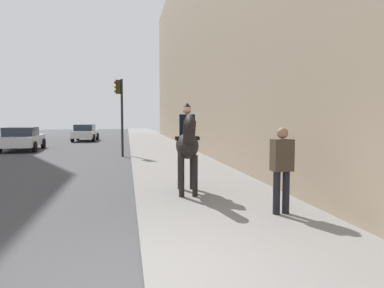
# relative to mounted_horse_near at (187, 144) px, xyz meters

# --- Properties ---
(sidewalk_slab) EXTENTS (120.00, 3.72, 0.12)m
(sidewalk_slab) POSITION_rel_mounted_horse_near_xyz_m (-4.58, -0.57, -1.30)
(sidewalk_slab) COLOR slate
(sidewalk_slab) RESTS_ON ground
(mounted_horse_near) EXTENTS (2.15, 0.72, 2.26)m
(mounted_horse_near) POSITION_rel_mounted_horse_near_xyz_m (0.00, 0.00, 0.00)
(mounted_horse_near) COLOR black
(mounted_horse_near) RESTS_ON sidewalk_slab
(pedestrian_greeting) EXTENTS (0.28, 0.41, 1.70)m
(pedestrian_greeting) POSITION_rel_mounted_horse_near_xyz_m (-2.16, -1.49, -0.27)
(pedestrian_greeting) COLOR black
(pedestrian_greeting) RESTS_ON sidewalk_slab
(car_near_lane) EXTENTS (4.31, 2.04, 1.44)m
(car_near_lane) POSITION_rel_mounted_horse_near_xyz_m (22.90, 5.03, -0.61)
(car_near_lane) COLOR silver
(car_near_lane) RESTS_ON ground
(car_mid_lane) EXTENTS (4.64, 2.29, 1.44)m
(car_mid_lane) POSITION_rel_mounted_horse_near_xyz_m (14.34, 7.78, -0.62)
(car_mid_lane) COLOR silver
(car_mid_lane) RESTS_ON ground
(traffic_light_near_curb) EXTENTS (0.20, 0.44, 3.98)m
(traffic_light_near_curb) POSITION_rel_mounted_horse_near_xyz_m (9.78, 1.79, 1.29)
(traffic_light_near_curb) COLOR black
(traffic_light_near_curb) RESTS_ON ground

